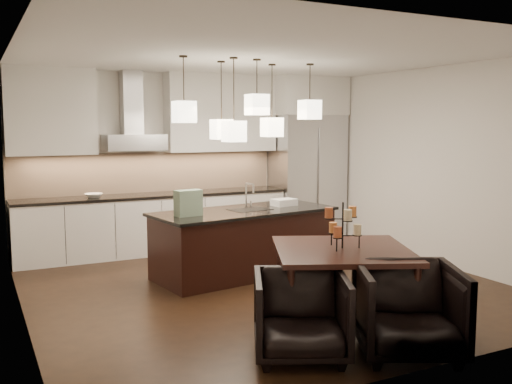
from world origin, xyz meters
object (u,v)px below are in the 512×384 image
refrigerator (307,177)px  island_body (244,243)px  armchair_left (301,315)px  armchair_right (409,310)px  dining_table (342,287)px

refrigerator → island_body: size_ratio=0.91×
refrigerator → island_body: bearing=-139.5°
armchair_left → armchair_right: bearing=1.2°
dining_table → armchair_left: size_ratio=1.60×
refrigerator → armchair_left: size_ratio=2.66×
island_body → dining_table: size_ratio=1.82×
dining_table → armchair_right: (0.07, -0.88, 0.01)m
refrigerator → armchair_left: refrigerator is taller
island_body → dining_table: island_body is taller
island_body → armchair_right: island_body is taller
refrigerator → dining_table: refrigerator is taller
refrigerator → armchair_right: (-1.97, -4.84, -0.68)m
dining_table → refrigerator: bearing=86.9°
refrigerator → armchair_right: bearing=-112.1°
dining_table → island_body: bearing=114.8°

